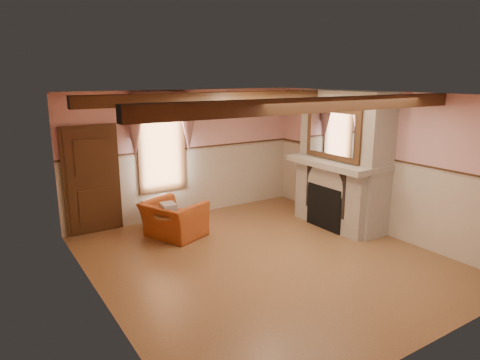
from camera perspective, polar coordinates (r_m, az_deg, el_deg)
floor at (r=7.52m, az=3.35°, el=-10.49°), size 5.50×6.00×0.01m
ceiling at (r=6.87m, az=3.68°, el=11.34°), size 5.50×6.00×0.01m
wall_back at (r=9.60m, az=-7.15°, el=3.50°), size 5.50×0.02×2.80m
wall_front at (r=5.08m, az=24.08°, el=-6.84°), size 5.50×0.02×2.80m
wall_left at (r=5.93m, az=-18.52°, el=-3.49°), size 0.02×6.00×2.80m
wall_right at (r=8.94m, az=17.89°, el=2.20°), size 0.02×6.00×2.80m
wainscot at (r=7.25m, az=3.44°, el=-5.07°), size 5.50×6.00×1.50m
chair_rail at (r=7.05m, az=3.52°, el=0.71°), size 5.50×6.00×0.08m
firebox at (r=9.02m, az=11.46°, el=-3.54°), size 0.20×0.95×0.90m
armchair at (r=8.49m, az=-8.81°, el=-5.20°), size 1.29×1.37×0.70m
side_table at (r=8.27m, az=-9.60°, el=-6.33°), size 0.66×0.66×0.55m
book_stack at (r=8.19m, az=-9.54°, el=-3.76°), size 0.28×0.34×0.20m
radiator at (r=9.25m, az=-11.06°, el=-4.06°), size 0.72×0.42×0.60m
bowl at (r=8.89m, az=13.30°, el=2.87°), size 0.38×0.38×0.09m
mantel_clock at (r=9.51m, az=9.46°, el=4.06°), size 0.14×0.24×0.20m
oil_lamp at (r=9.32m, az=10.53°, el=4.07°), size 0.11×0.11×0.28m
candle_red at (r=8.66m, az=14.86°, el=2.73°), size 0.06×0.06×0.16m
jar_yellow at (r=8.56m, az=15.65°, el=2.41°), size 0.06×0.06×0.12m
fireplace at (r=9.09m, az=13.67°, el=2.65°), size 0.85×2.00×2.80m
mantel at (r=8.97m, az=12.86°, el=2.29°), size 1.05×2.05×0.12m
overmantel_mirror at (r=8.74m, az=12.22°, el=6.09°), size 0.06×1.44×1.04m
door at (r=8.93m, az=-19.13°, el=-0.22°), size 1.10×0.10×2.10m
window at (r=9.29m, az=-10.45°, el=4.61°), size 1.06×0.08×2.02m
window_drapes at (r=9.13m, az=-10.40°, el=8.26°), size 1.30×0.14×1.40m
ceiling_beam_front at (r=5.96m, az=10.63°, el=9.82°), size 5.50×0.18×0.20m
ceiling_beam_back at (r=7.87m, az=-1.61°, el=10.92°), size 5.50×0.18×0.20m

